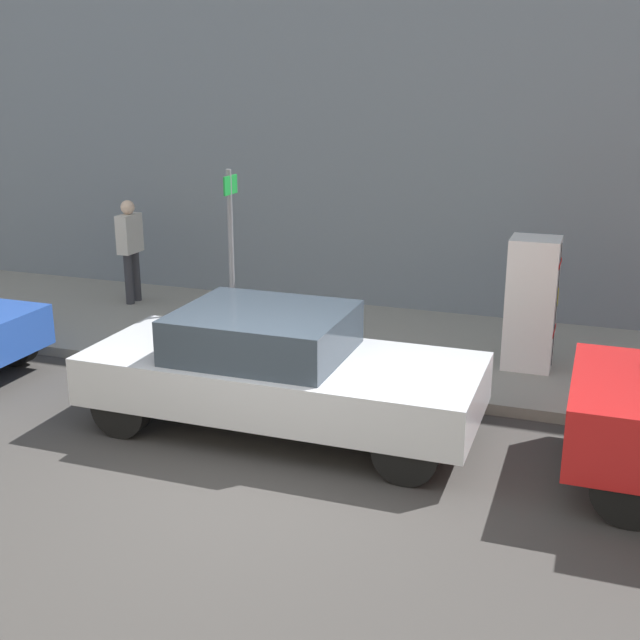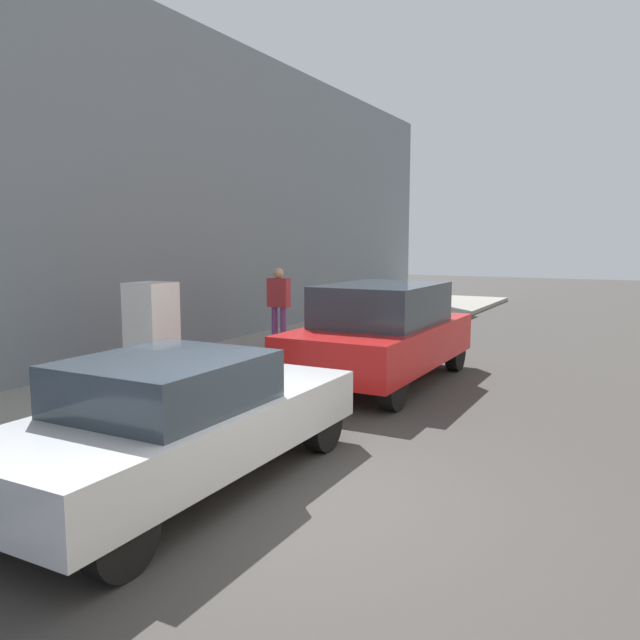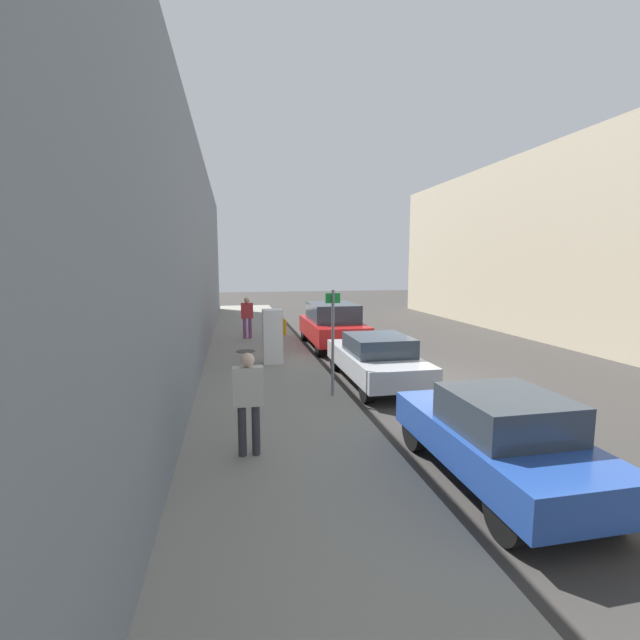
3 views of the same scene
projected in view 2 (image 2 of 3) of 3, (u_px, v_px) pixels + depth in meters
The scene contains 8 objects.
ground_plane at pixel (307, 506), 5.96m from camera, with size 80.00×80.00×0.00m, color #383533.
sidewalk_slab at pixel (9, 433), 8.00m from camera, with size 3.68×44.00×0.14m, color gray.
discarded_refrigerator at pixel (152, 338), 9.73m from camera, with size 0.62×0.64×1.74m.
manhole_cover at pixel (195, 365), 11.96m from camera, with size 0.70×0.70×0.02m, color #47443F.
fire_hydrant at pixel (356, 330), 14.06m from camera, with size 0.22×0.22×0.74m.
pedestrian_standing_near at pixel (279, 300), 14.21m from camera, with size 0.51×0.24×1.77m.
parked_sedan_silver at pixel (179, 419), 6.34m from camera, with size 1.80×4.41×1.38m.
parked_suv_red at pixel (382, 332), 11.04m from camera, with size 2.00×4.52×1.76m.
Camera 2 is at (2.79, -4.96, 2.51)m, focal length 35.00 mm.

